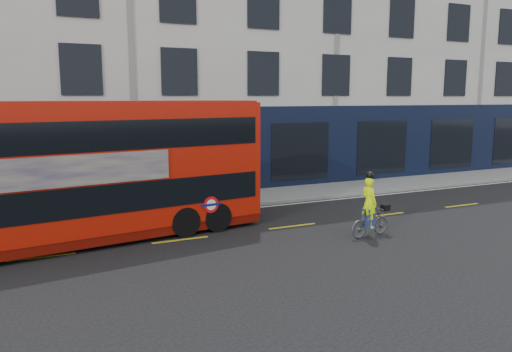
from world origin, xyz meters
TOP-DOWN VIEW (x-y plane):
  - ground at (0.00, 0.00)m, footprint 120.00×120.00m
  - pavement at (0.00, 6.50)m, footprint 60.00×3.00m
  - kerb at (0.00, 5.00)m, footprint 60.00×0.12m
  - building_terrace at (0.00, 12.94)m, footprint 50.00×10.07m
  - road_edge_line at (0.00, 4.70)m, footprint 58.00×0.10m
  - lane_dashes at (0.00, 1.50)m, footprint 58.00×0.12m
  - bus at (-2.33, 2.56)m, footprint 10.90×3.84m
  - cyclist at (5.60, -0.68)m, footprint 1.62×0.65m

SIDE VIEW (x-z plane):
  - ground at x=0.00m, z-range 0.00..0.00m
  - road_edge_line at x=0.00m, z-range 0.00..0.01m
  - lane_dashes at x=0.00m, z-range 0.00..0.01m
  - pavement at x=0.00m, z-range 0.00..0.12m
  - kerb at x=0.00m, z-range 0.00..0.13m
  - cyclist at x=5.60m, z-range -0.35..1.77m
  - bus at x=-2.33m, z-range 0.05..4.36m
  - building_terrace at x=0.00m, z-range -0.01..14.99m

